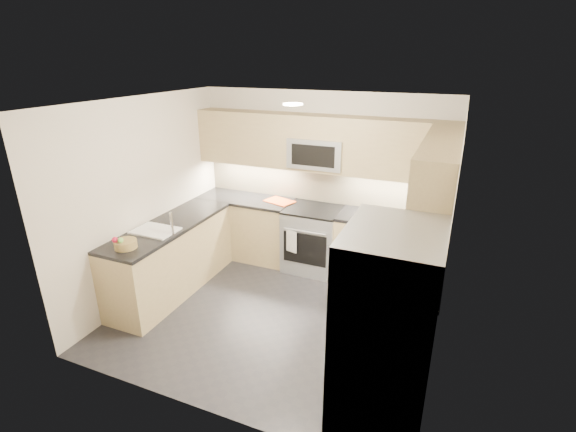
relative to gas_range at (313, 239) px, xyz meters
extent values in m
cube|color=#27262C|center=(0.00, -1.28, -0.46)|extent=(3.60, 3.20, 0.00)
cube|color=beige|center=(0.00, -1.28, 2.04)|extent=(3.60, 3.20, 0.02)
cube|color=beige|center=(0.00, 0.32, 0.79)|extent=(3.60, 0.02, 2.50)
cube|color=beige|center=(0.00, -2.88, 0.79)|extent=(3.60, 0.02, 2.50)
cube|color=beige|center=(-1.80, -1.28, 0.79)|extent=(0.02, 3.20, 2.50)
cube|color=beige|center=(1.80, -1.28, 0.79)|extent=(0.02, 3.20, 2.50)
cube|color=tan|center=(-1.09, 0.02, -0.01)|extent=(1.42, 0.60, 0.90)
cube|color=tan|center=(1.09, 0.02, -0.01)|extent=(1.42, 0.60, 0.90)
cube|color=tan|center=(1.50, -1.12, -0.01)|extent=(0.60, 1.70, 0.90)
cube|color=tan|center=(-1.50, -1.28, -0.01)|extent=(0.60, 2.00, 0.90)
cube|color=black|center=(-1.09, 0.02, 0.47)|extent=(1.42, 0.63, 0.04)
cube|color=black|center=(1.09, 0.02, 0.47)|extent=(1.42, 0.63, 0.04)
cube|color=black|center=(1.50, -1.12, 0.47)|extent=(0.63, 1.70, 0.04)
cube|color=black|center=(-1.50, -1.28, 0.47)|extent=(0.63, 2.00, 0.04)
cube|color=tan|center=(0.00, 0.15, 1.37)|extent=(3.60, 0.35, 0.75)
cube|color=tan|center=(1.62, -1.00, 1.37)|extent=(0.35, 1.95, 0.75)
cube|color=tan|center=(0.00, 0.32, 0.74)|extent=(3.60, 0.01, 0.51)
cube|color=tan|center=(1.80, -0.82, 0.74)|extent=(0.01, 2.30, 0.51)
cube|color=#9B9EA2|center=(0.00, 0.00, 0.00)|extent=(0.76, 0.65, 0.91)
cube|color=black|center=(0.00, 0.00, 0.46)|extent=(0.76, 0.65, 0.03)
cube|color=black|center=(0.00, -0.33, -0.01)|extent=(0.62, 0.02, 0.45)
cylinder|color=#B2B5BA|center=(0.00, -0.35, 0.26)|extent=(0.60, 0.02, 0.02)
cube|color=#999CA1|center=(0.00, 0.12, 1.24)|extent=(0.76, 0.40, 0.40)
cube|color=black|center=(0.00, -0.08, 1.24)|extent=(0.60, 0.01, 0.28)
cube|color=#9B9EA2|center=(1.45, -2.43, 0.45)|extent=(0.70, 0.90, 1.80)
cylinder|color=#B2B5BA|center=(1.08, -2.61, 0.49)|extent=(0.02, 0.02, 1.20)
cylinder|color=#B2B5BA|center=(1.08, -2.25, 0.49)|extent=(0.02, 0.02, 1.20)
cube|color=white|center=(-1.50, -1.53, 0.42)|extent=(0.52, 0.38, 0.16)
cylinder|color=silver|center=(-1.24, -1.53, 0.62)|extent=(0.03, 0.03, 0.28)
cylinder|color=#439E4E|center=(1.62, -0.07, 0.55)|extent=(0.30, 0.30, 0.14)
cube|color=#DE4914|center=(-0.55, 0.06, 0.49)|extent=(0.47, 0.40, 0.01)
cylinder|color=#9E8349|center=(-1.49, -2.02, 0.53)|extent=(0.31, 0.31, 0.09)
sphere|color=red|center=(-1.56, -2.09, 0.60)|extent=(0.07, 0.07, 0.07)
sphere|color=#6FBC50|center=(-1.50, -2.08, 0.60)|extent=(0.06, 0.06, 0.06)
cube|color=white|center=(-0.18, -0.37, 0.10)|extent=(0.17, 0.06, 0.32)
camera|label=1|loc=(1.79, -5.19, 2.49)|focal=26.00mm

